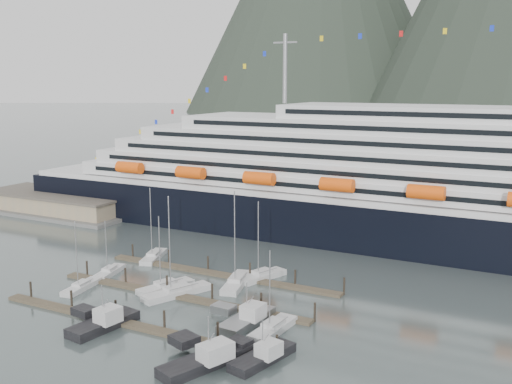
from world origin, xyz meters
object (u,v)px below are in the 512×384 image
at_px(sailboat_g, 237,283).
at_px(trawler_d, 262,355).
at_px(sailboat_a, 110,272).
at_px(trawler_c, 208,358).
at_px(trawler_b, 103,322).
at_px(sailboat_h, 273,329).
at_px(trawler_e, 246,319).
at_px(cruise_ship, 455,194).
at_px(sailboat_b, 82,287).
at_px(sailboat_c, 166,288).
at_px(sailboat_f, 262,276).
at_px(sailboat_d, 177,293).
at_px(sailboat_e, 154,257).
at_px(warehouse, 59,204).

relative_size(sailboat_g, trawler_d, 1.64).
height_order(sailboat_a, trawler_c, sailboat_a).
distance_m(trawler_b, trawler_d, 25.36).
bearing_deg(sailboat_h, trawler_e, 85.81).
distance_m(cruise_ship, sailboat_b, 77.67).
distance_m(sailboat_c, sailboat_f, 17.70).
bearing_deg(sailboat_d, trawler_b, -162.96).
relative_size(sailboat_f, sailboat_g, 0.85).
bearing_deg(sailboat_b, sailboat_e, -8.34).
relative_size(sailboat_a, trawler_d, 1.01).
height_order(sailboat_e, sailboat_f, sailboat_e).
height_order(sailboat_a, trawler_b, sailboat_a).
bearing_deg(sailboat_d, warehouse, 83.28).
bearing_deg(sailboat_h, sailboat_d, 77.41).
bearing_deg(cruise_ship, trawler_d, -100.43).
height_order(sailboat_f, sailboat_g, sailboat_g).
xyz_separation_m(sailboat_d, sailboat_h, (20.81, -5.92, -0.03)).
bearing_deg(sailboat_e, warehouse, 46.49).
xyz_separation_m(sailboat_h, trawler_b, (-22.58, -10.25, 0.49)).
bearing_deg(trawler_d, cruise_ship, 2.31).
bearing_deg(sailboat_d, trawler_c, -112.97).
bearing_deg(sailboat_a, trawler_d, -126.38).
bearing_deg(sailboat_f, sailboat_h, -129.66).
height_order(sailboat_f, trawler_e, sailboat_f).
bearing_deg(sailboat_b, sailboat_h, -99.45).
relative_size(sailboat_c, trawler_b, 1.19).
height_order(sailboat_b, sailboat_c, sailboat_c).
xyz_separation_m(cruise_ship, trawler_c, (-17.81, -69.89, -11.13)).
distance_m(warehouse, sailboat_b, 66.22).
distance_m(warehouse, trawler_b, 84.47).
distance_m(warehouse, sailboat_e, 55.06).
xyz_separation_m(sailboat_d, sailboat_f, (8.70, 14.30, -0.01)).
bearing_deg(cruise_ship, sailboat_c, -127.99).
distance_m(sailboat_c, trawler_c, 29.11).
distance_m(sailboat_d, sailboat_h, 21.64).
bearing_deg(trawler_e, sailboat_b, 94.09).
bearing_deg(sailboat_a, sailboat_d, -113.50).
distance_m(warehouse, trawler_c, 101.67).
relative_size(cruise_ship, sailboat_e, 13.77).
xyz_separation_m(sailboat_d, trawler_c, (17.88, -18.67, 0.45)).
bearing_deg(trawler_d, trawler_c, 137.50).
distance_m(sailboat_e, sailboat_h, 42.76).
bearing_deg(sailboat_g, sailboat_a, 88.62).
distance_m(sailboat_c, trawler_e, 20.48).
bearing_deg(sailboat_d, trawler_e, -84.96).
xyz_separation_m(sailboat_h, trawler_c, (-2.93, -12.75, 0.48)).
relative_size(sailboat_b, trawler_c, 0.89).
relative_size(trawler_d, trawler_e, 0.96).
distance_m(sailboat_e, trawler_c, 48.14).
distance_m(sailboat_b, sailboat_h, 37.24).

